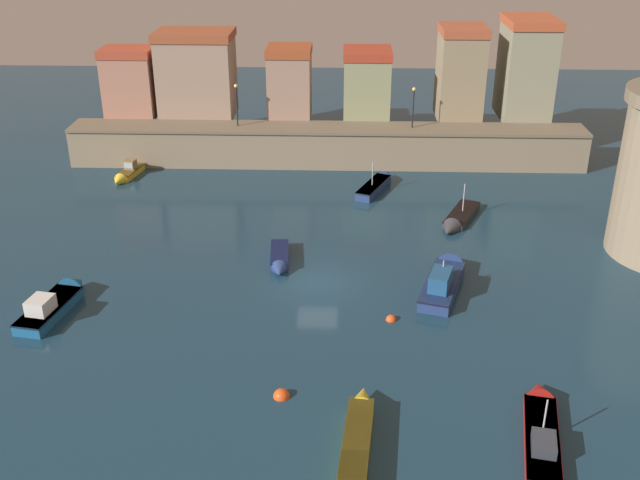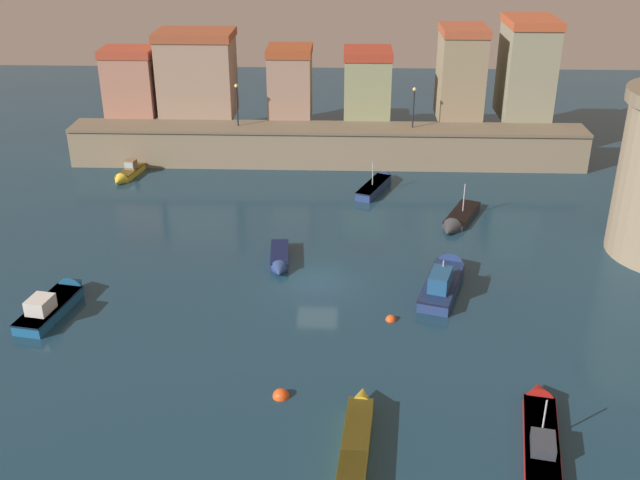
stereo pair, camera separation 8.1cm
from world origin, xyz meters
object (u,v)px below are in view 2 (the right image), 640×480
Objects in this scene: quay_lamp_0 at (237,98)px; mooring_buoy_1 at (281,397)px; moored_boat_3 at (445,278)px; moored_boat_7 at (540,424)px; quay_lamp_1 at (414,101)px; moored_boat_2 at (57,301)px; moored_boat_0 at (279,260)px; moored_boat_5 at (357,436)px; mooring_buoy_0 at (391,320)px; moored_boat_1 at (127,173)px; moored_boat_6 at (377,184)px; moored_boat_4 at (457,221)px.

quay_lamp_0 is 4.52× the size of mooring_buoy_1.
quay_lamp_0 is 26.99m from moored_boat_3.
moored_boat_7 is 9.13× the size of mooring_buoy_1.
quay_lamp_1 is 0.54× the size of moored_boat_2.
moored_boat_0 is at bearing -75.07° from quay_lamp_0.
moored_boat_5 reaches higher than mooring_buoy_1.
moored_boat_3 is 12.16× the size of mooring_buoy_0.
moored_boat_0 is 0.72× the size of moored_boat_2.
moored_boat_1 is 20.75m from moored_boat_6.
mooring_buoy_1 is at bearing -4.61° from moored_boat_4.
moored_boat_6 is 20.19m from mooring_buoy_0.
quay_lamp_0 is 0.50× the size of moored_boat_7.
quay_lamp_1 is 36.76m from moored_boat_5.
moored_boat_6 is at bearing -117.90° from moored_boat_4.
mooring_buoy_0 is at bearing 54.50° from moored_boat_1.
moored_boat_0 is at bearing 50.67° from moored_boat_7.
moored_boat_2 is (-12.31, -5.87, 0.11)m from moored_boat_0.
moored_boat_6 reaches higher than moored_boat_5.
moored_boat_5 is 1.17× the size of moored_boat_6.
moored_boat_1 is 0.72× the size of moored_boat_2.
moored_boat_7 is (8.17, 1.21, -0.12)m from moored_boat_5.
quay_lamp_0 is 26.58m from moored_boat_2.
moored_boat_2 is at bearing 115.77° from moored_boat_3.
quay_lamp_1 is at bearing -31.24° from moored_boat_2.
quay_lamp_1 is at bearing 110.33° from moored_boat_1.
moored_boat_2 is at bearing -106.04° from quay_lamp_0.
mooring_buoy_0 is (11.91, -25.73, -5.75)m from quay_lamp_0.
quay_lamp_0 reaches higher than mooring_buoy_0.
moored_boat_1 is 32.64m from mooring_buoy_1.
moored_boat_5 reaches higher than mooring_buoy_0.
mooring_buoy_0 is (-5.39, -13.30, -0.25)m from moored_boat_4.
moored_boat_5 is at bearing 41.17° from moored_boat_1.
moored_boat_6 is at bearing 23.11° from moored_boat_7.
quay_lamp_1 is at bearing 18.28° from moored_boat_3.
moored_boat_1 is 29.94m from moored_boat_3.
moored_boat_6 reaches higher than moored_boat_3.
moored_boat_0 is at bearing 93.75° from moored_boat_3.
quay_lamp_0 is 22.00m from moored_boat_4.
mooring_buoy_1 is (-3.57, 3.19, -0.44)m from moored_boat_5.
moored_boat_1 is 7.61× the size of mooring_buoy_0.
moored_boat_2 is at bearing 79.87° from moored_boat_7.
moored_boat_3 is (0.45, -21.58, -5.15)m from quay_lamp_1.
moored_boat_4 is at bearing -118.98° from moored_boat_6.
moored_boat_4 is at bearing 114.74° from moored_boat_0.
mooring_buoy_0 is at bearing -96.61° from quay_lamp_1.
moored_boat_3 reaches higher than moored_boat_0.
mooring_buoy_0 is at bearing 157.46° from moored_boat_3.
moored_boat_7 reaches higher than moored_boat_5.
moored_boat_0 is 20.35m from moored_boat_7.
moored_boat_1 reaches higher than moored_boat_5.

